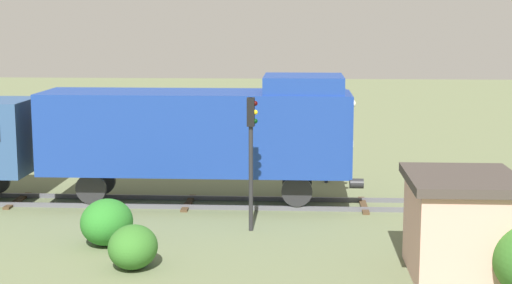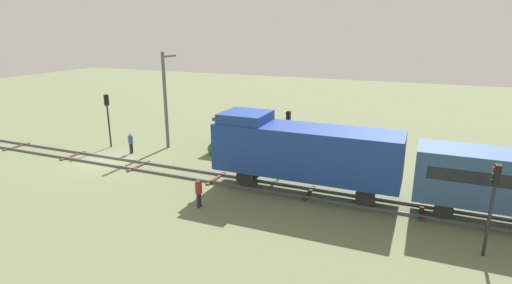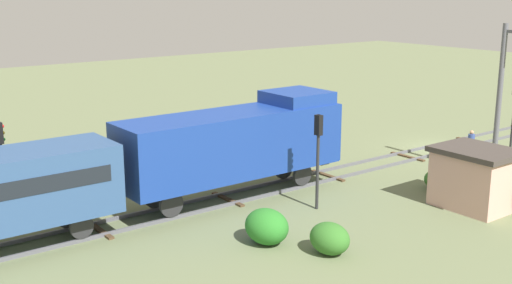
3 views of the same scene
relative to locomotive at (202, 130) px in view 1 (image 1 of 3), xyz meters
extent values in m
cube|color=#4C3823|center=(0.00, -5.89, -2.73)|extent=(2.40, 0.24, 0.09)
cube|color=#4C3823|center=(0.00, 0.52, -2.73)|extent=(2.40, 0.24, 0.09)
cube|color=#4C3823|center=(0.00, 6.92, -2.73)|extent=(2.40, 0.24, 0.09)
cube|color=navy|center=(0.00, 0.24, -0.06)|extent=(2.90, 11.00, 2.90)
cube|color=navy|center=(0.00, -3.66, 1.69)|extent=(2.75, 2.80, 0.60)
cube|color=navy|center=(0.00, -5.31, -0.06)|extent=(2.84, 0.10, 2.84)
cube|color=white|center=(0.00, -5.35, -0.26)|extent=(2.46, 0.06, 0.20)
sphere|color=white|center=(-0.45, -5.36, 1.04)|extent=(0.28, 0.28, 0.28)
sphere|color=white|center=(0.45, -5.36, 1.04)|extent=(0.28, 0.28, 0.28)
cylinder|color=#262628|center=(0.00, -5.61, -1.91)|extent=(0.36, 0.50, 0.36)
cylinder|color=#262628|center=(-0.72, -3.46, -2.06)|extent=(0.18, 1.10, 1.10)
cylinder|color=#262628|center=(0.72, -3.46, -2.06)|extent=(0.18, 1.10, 1.10)
cylinder|color=#262628|center=(-0.72, 3.94, -2.06)|extent=(0.18, 1.10, 1.10)
cylinder|color=#262628|center=(0.72, 3.94, -2.06)|extent=(0.18, 1.10, 1.10)
cylinder|color=#262628|center=(-3.40, -2.00, -0.62)|extent=(0.14, 0.14, 4.31)
cube|color=black|center=(-3.40, -2.00, 1.09)|extent=(0.32, 0.24, 0.90)
sphere|color=#390606|center=(-3.40, -2.14, 1.36)|extent=(0.16, 0.16, 0.16)
sphere|color=yellow|center=(-3.40, -2.14, 1.08)|extent=(0.16, 0.16, 0.16)
sphere|color=black|center=(-3.40, -2.14, 0.80)|extent=(0.16, 0.16, 0.16)
cylinder|color=#262B38|center=(4.10, -4.67, -2.35)|extent=(0.15, 0.15, 0.85)
cylinder|color=#262B38|center=(4.30, -4.67, -2.35)|extent=(0.15, 0.15, 0.85)
cylinder|color=maroon|center=(4.20, -4.67, -1.61)|extent=(0.38, 0.38, 0.62)
sphere|color=tan|center=(4.20, -4.67, -1.19)|extent=(0.23, 0.23, 0.23)
cube|color=#D19E8C|center=(-7.50, -7.83, -1.52)|extent=(3.20, 2.60, 2.50)
cube|color=#3F3833|center=(-7.50, -7.83, -0.15)|extent=(3.50, 2.90, 0.24)
cube|color=#2D2319|center=(-7.50, -9.15, -1.82)|extent=(0.80, 0.06, 1.90)
ellipsoid|color=#287526|center=(-5.18, 2.26, -2.08)|extent=(1.91, 1.57, 1.39)
ellipsoid|color=#356B26|center=(-4.87, -8.63, -2.29)|extent=(1.33, 1.09, 0.97)
ellipsoid|color=#326C26|center=(-7.38, 0.99, -2.17)|extent=(1.65, 1.35, 1.20)
camera|label=1|loc=(-27.85, -3.55, 4.11)|focal=55.00mm
camera|label=2|loc=(21.98, 6.34, 6.95)|focal=28.00mm
camera|label=3|loc=(-23.55, 16.68, 6.98)|focal=45.00mm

